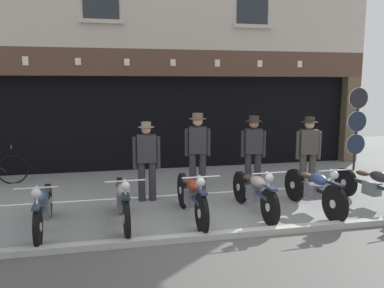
{
  "coord_description": "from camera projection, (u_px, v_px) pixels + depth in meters",
  "views": [
    {
      "loc": [
        -1.77,
        -5.45,
        2.38
      ],
      "look_at": [
        0.02,
        2.73,
        1.08
      ],
      "focal_mm": 36.27,
      "sensor_mm": 36.0,
      "label": 1
    }
  ],
  "objects": [
    {
      "name": "motorcycle_center_right",
      "position": [
        314.0,
        189.0,
        7.3
      ],
      "size": [
        0.62,
        1.98,
        0.92
      ],
      "rotation": [
        0.0,
        0.0,
        3.21
      ],
      "color": "black",
      "rests_on": "ground"
    },
    {
      "name": "assistant_far_right",
      "position": [
        308.0,
        149.0,
        8.77
      ],
      "size": [
        0.55,
        0.36,
        1.66
      ],
      "rotation": [
        0.0,
        0.0,
        2.9
      ],
      "color": "#47423D",
      "rests_on": "ground"
    },
    {
      "name": "salesman_left",
      "position": [
        147.0,
        158.0,
        7.89
      ],
      "size": [
        0.56,
        0.32,
        1.63
      ],
      "rotation": [
        0.0,
        0.0,
        3.09
      ],
      "color": "#2D2D33",
      "rests_on": "ground"
    },
    {
      "name": "motorcycle_far_left",
      "position": [
        43.0,
        207.0,
        6.29
      ],
      "size": [
        0.62,
        1.97,
        0.9
      ],
      "rotation": [
        0.0,
        0.0,
        3.18
      ],
      "color": "black",
      "rests_on": "ground"
    },
    {
      "name": "tyre_sign_pole",
      "position": [
        357.0,
        122.0,
        10.66
      ],
      "size": [
        0.58,
        0.06,
        2.29
      ],
      "color": "#232328",
      "rests_on": "ground"
    },
    {
      "name": "motorcycle_left",
      "position": [
        123.0,
        200.0,
        6.57
      ],
      "size": [
        0.62,
        1.99,
        0.93
      ],
      "rotation": [
        0.0,
        0.0,
        3.18
      ],
      "color": "black",
      "rests_on": "ground"
    },
    {
      "name": "motorcycle_center",
      "position": [
        254.0,
        191.0,
        7.17
      ],
      "size": [
        0.62,
        1.98,
        0.91
      ],
      "rotation": [
        0.0,
        0.0,
        3.18
      ],
      "color": "black",
      "rests_on": "ground"
    },
    {
      "name": "shop_facade",
      "position": [
        163.0,
        106.0,
        12.52
      ],
      "size": [
        11.77,
        4.42,
        6.18
      ],
      "color": "black",
      "rests_on": "ground"
    },
    {
      "name": "motorcycle_right",
      "position": [
        373.0,
        186.0,
        7.58
      ],
      "size": [
        0.62,
        2.02,
        0.9
      ],
      "rotation": [
        0.0,
        0.0,
        3.3
      ],
      "color": "black",
      "rests_on": "ground"
    },
    {
      "name": "shopkeeper_center",
      "position": [
        198.0,
        148.0,
        8.46
      ],
      "size": [
        0.55,
        0.37,
        1.76
      ],
      "rotation": [
        0.0,
        0.0,
        2.95
      ],
      "color": "#2D2D33",
      "rests_on": "ground"
    },
    {
      "name": "salesman_right",
      "position": [
        253.0,
        149.0,
        8.76
      ],
      "size": [
        0.55,
        0.36,
        1.68
      ],
      "rotation": [
        0.0,
        0.0,
        2.94
      ],
      "color": "#2D2D33",
      "rests_on": "ground"
    },
    {
      "name": "ground",
      "position": [
        251.0,
        271.0,
        5.06
      ],
      "size": [
        23.47,
        22.0,
        0.18
      ],
      "color": "gray"
    },
    {
      "name": "advert_board_near",
      "position": [
        77.0,
        106.0,
        10.4
      ],
      "size": [
        0.71,
        0.03,
        1.08
      ],
      "color": "beige"
    },
    {
      "name": "motorcycle_center_left",
      "position": [
        192.0,
        196.0,
        6.83
      ],
      "size": [
        0.62,
        2.07,
        0.94
      ],
      "rotation": [
        0.0,
        0.0,
        3.17
      ],
      "color": "black",
      "rests_on": "ground"
    }
  ]
}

